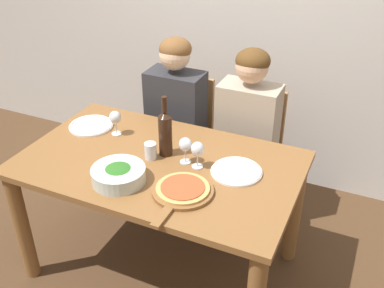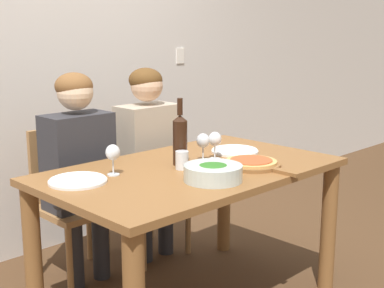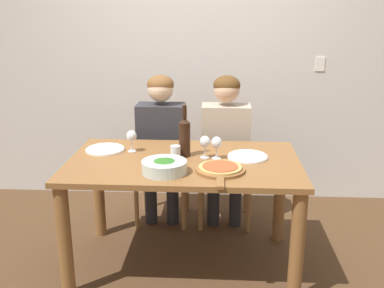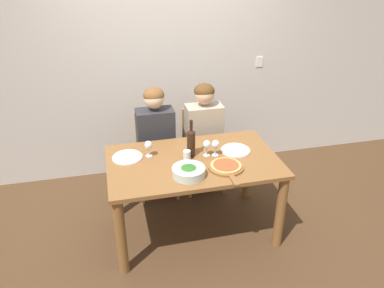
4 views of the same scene
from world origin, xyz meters
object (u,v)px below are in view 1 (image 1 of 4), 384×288
object	(u,v)px
chair_right	(250,149)
broccoli_bowl	(119,174)
chair_left	(182,134)
dinner_plate_right	(236,171)
pizza_on_board	(182,191)
wine_bottle	(166,132)
wine_glass_right	(185,146)
wine_glass_centre	(198,150)
water_tumbler	(150,151)
person_woman	(175,109)
wine_glass_left	(115,119)
dinner_plate_left	(91,125)
person_man	(247,124)

from	to	relation	value
chair_right	broccoli_bowl	xyz separation A→B (m)	(-0.38, -1.01, 0.32)
chair_left	dinner_plate_right	distance (m)	1.00
broccoli_bowl	pizza_on_board	xyz separation A→B (m)	(0.33, 0.04, -0.02)
wine_bottle	chair_right	bearing A→B (deg)	67.94
wine_glass_right	wine_glass_centre	size ratio (longest dim) A/B	1.00
pizza_on_board	water_tumbler	size ratio (longest dim) A/B	4.81
person_woman	pizza_on_board	size ratio (longest dim) A/B	2.76
chair_left	pizza_on_board	xyz separation A→B (m)	(0.47, -0.98, 0.30)
wine_glass_left	dinner_plate_right	bearing A→B (deg)	-6.40
chair_left	dinner_plate_left	bearing A→B (deg)	-118.63
person_man	dinner_plate_left	world-z (taller)	person_man
person_woman	dinner_plate_left	size ratio (longest dim) A/B	4.56
chair_left	wine_bottle	size ratio (longest dim) A/B	2.57
person_man	water_tumbler	distance (m)	0.74
chair_right	wine_glass_left	xyz separation A→B (m)	(-0.65, -0.61, 0.39)
pizza_on_board	wine_glass_centre	bearing A→B (deg)	95.88
dinner_plate_right	wine_glass_left	size ratio (longest dim) A/B	1.78
chair_left	wine_bottle	world-z (taller)	wine_bottle
dinner_plate_left	water_tumbler	size ratio (longest dim) A/B	2.92
chair_right	person_woman	world-z (taller)	person_woman
dinner_plate_left	person_woman	bearing A→B (deg)	56.34
wine_bottle	water_tumbler	xyz separation A→B (m)	(-0.06, -0.07, -0.09)
wine_bottle	wine_glass_left	xyz separation A→B (m)	(-0.37, 0.08, -0.03)
wine_bottle	person_man	bearing A→B (deg)	64.31
chair_right	wine_glass_centre	distance (m)	0.83
broccoli_bowl	wine_glass_right	bearing A→B (deg)	51.42
wine_glass_right	dinner_plate_right	bearing A→B (deg)	4.26
person_woman	wine_glass_left	distance (m)	0.54
dinner_plate_left	wine_glass_left	xyz separation A→B (m)	(0.19, -0.01, 0.10)
chair_left	wine_glass_centre	world-z (taller)	wine_glass_centre
person_man	wine_glass_centre	world-z (taller)	person_man
pizza_on_board	wine_glass_left	world-z (taller)	wine_glass_left
broccoli_bowl	pizza_on_board	world-z (taller)	broccoli_bowl
wine_glass_left	wine_glass_right	xyz separation A→B (m)	(0.50, -0.11, 0.00)
chair_left	dinner_plate_left	world-z (taller)	chair_left
dinner_plate_left	water_tumbler	distance (m)	0.53
pizza_on_board	person_woman	bearing A→B (deg)	118.42
chair_right	wine_glass_right	distance (m)	0.83
person_man	wine_bottle	distance (m)	0.67
wine_glass_right	chair_right	bearing A→B (deg)	78.57
wine_glass_centre	chair_right	bearing A→B (deg)	84.63
dinner_plate_left	wine_glass_centre	xyz separation A→B (m)	(0.77, -0.14, 0.10)
person_man	wine_glass_left	bearing A→B (deg)	-142.22
wine_glass_right	water_tumbler	distance (m)	0.20
dinner_plate_left	pizza_on_board	size ratio (longest dim) A/B	0.61
person_man	dinner_plate_right	xyz separation A→B (m)	(0.14, -0.59, 0.04)
chair_right	dinner_plate_left	distance (m)	1.08
broccoli_bowl	chair_left	bearing A→B (deg)	97.61
wine_glass_centre	broccoli_bowl	bearing A→B (deg)	-138.12
dinner_plate_left	dinner_plate_right	world-z (taller)	same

